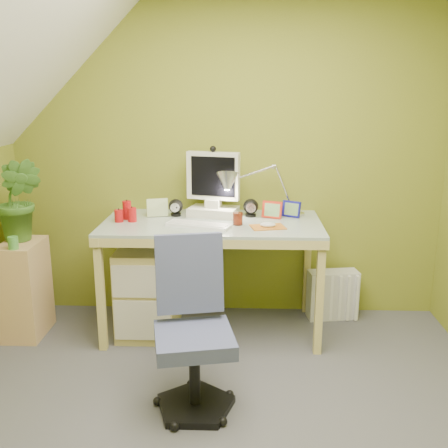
{
  "coord_description": "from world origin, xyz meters",
  "views": [
    {
      "loc": [
        0.12,
        -2.27,
        1.7
      ],
      "look_at": [
        0.0,
        1.0,
        0.85
      ],
      "focal_mm": 42.0,
      "sensor_mm": 36.0,
      "label": 1
    }
  ],
  "objects_px": {
    "side_ledge": "(25,289)",
    "task_chair": "(194,339)",
    "monitor": "(213,183)",
    "radiator": "(332,295)",
    "desk": "(212,276)",
    "potted_plant": "(19,200)",
    "desk_lamp": "(277,178)"
  },
  "relations": [
    {
      "from": "monitor",
      "to": "radiator",
      "type": "distance_m",
      "value": 1.25
    },
    {
      "from": "monitor",
      "to": "desk_lamp",
      "type": "xyz_separation_m",
      "value": [
        0.45,
        0.0,
        0.03
      ]
    },
    {
      "from": "desk",
      "to": "potted_plant",
      "type": "height_order",
      "value": "potted_plant"
    },
    {
      "from": "side_ledge",
      "to": "task_chair",
      "type": "bearing_deg",
      "value": -34.26
    },
    {
      "from": "desk_lamp",
      "to": "potted_plant",
      "type": "distance_m",
      "value": 1.78
    },
    {
      "from": "desk",
      "to": "task_chair",
      "type": "height_order",
      "value": "task_chair"
    },
    {
      "from": "desk_lamp",
      "to": "radiator",
      "type": "height_order",
      "value": "desk_lamp"
    },
    {
      "from": "desk_lamp",
      "to": "potted_plant",
      "type": "height_order",
      "value": "desk_lamp"
    },
    {
      "from": "desk_lamp",
      "to": "side_ledge",
      "type": "relative_size",
      "value": 0.81
    },
    {
      "from": "desk_lamp",
      "to": "potted_plant",
      "type": "bearing_deg",
      "value": -166.65
    },
    {
      "from": "monitor",
      "to": "side_ledge",
      "type": "relative_size",
      "value": 0.71
    },
    {
      "from": "potted_plant",
      "to": "radiator",
      "type": "relative_size",
      "value": 1.56
    },
    {
      "from": "monitor",
      "to": "task_chair",
      "type": "height_order",
      "value": "monitor"
    },
    {
      "from": "monitor",
      "to": "desk_lamp",
      "type": "distance_m",
      "value": 0.45
    },
    {
      "from": "task_chair",
      "to": "monitor",
      "type": "bearing_deg",
      "value": 76.61
    },
    {
      "from": "radiator",
      "to": "monitor",
      "type": "bearing_deg",
      "value": 174.53
    },
    {
      "from": "desk",
      "to": "monitor",
      "type": "distance_m",
      "value": 0.67
    },
    {
      "from": "potted_plant",
      "to": "task_chair",
      "type": "xyz_separation_m",
      "value": [
        1.27,
        -0.92,
        -0.55
      ]
    },
    {
      "from": "task_chair",
      "to": "radiator",
      "type": "distance_m",
      "value": 1.56
    },
    {
      "from": "desk",
      "to": "monitor",
      "type": "relative_size",
      "value": 3.14
    },
    {
      "from": "task_chair",
      "to": "radiator",
      "type": "xyz_separation_m",
      "value": [
        0.94,
        1.22,
        -0.23
      ]
    },
    {
      "from": "desk_lamp",
      "to": "desk",
      "type": "bearing_deg",
      "value": -153.09
    },
    {
      "from": "side_ledge",
      "to": "radiator",
      "type": "relative_size",
      "value": 1.83
    },
    {
      "from": "potted_plant",
      "to": "task_chair",
      "type": "height_order",
      "value": "potted_plant"
    },
    {
      "from": "side_ledge",
      "to": "radiator",
      "type": "xyz_separation_m",
      "value": [
        2.21,
        0.35,
        -0.15
      ]
    },
    {
      "from": "side_ledge",
      "to": "radiator",
      "type": "height_order",
      "value": "side_ledge"
    },
    {
      "from": "monitor",
      "to": "side_ledge",
      "type": "height_order",
      "value": "monitor"
    },
    {
      "from": "side_ledge",
      "to": "task_chair",
      "type": "height_order",
      "value": "task_chair"
    },
    {
      "from": "monitor",
      "to": "radiator",
      "type": "bearing_deg",
      "value": 16.69
    },
    {
      "from": "desk",
      "to": "radiator",
      "type": "xyz_separation_m",
      "value": [
        0.9,
        0.23,
        -0.22
      ]
    },
    {
      "from": "desk_lamp",
      "to": "task_chair",
      "type": "bearing_deg",
      "value": -107.5
    },
    {
      "from": "desk",
      "to": "potted_plant",
      "type": "relative_size",
      "value": 2.61
    }
  ]
}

